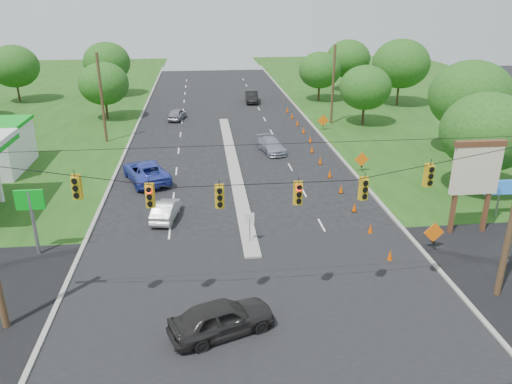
{
  "coord_description": "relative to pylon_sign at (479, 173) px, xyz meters",
  "views": [
    {
      "loc": [
        -2.65,
        -21.22,
        14.39
      ],
      "look_at": [
        0.55,
        7.5,
        2.8
      ],
      "focal_mm": 35.0,
      "sensor_mm": 36.0,
      "label": 1
    }
  ],
  "objects": [
    {
      "name": "tree_8",
      "position": [
        7.69,
        15.8,
        1.58
      ],
      "size": [
        7.56,
        7.56,
        8.82
      ],
      "color": "black",
      "rests_on": "ground"
    },
    {
      "name": "tree_5",
      "position": [
        -28.31,
        33.8,
        0.34
      ],
      "size": [
        5.88,
        5.88,
        6.86
      ],
      "color": "black",
      "rests_on": "ground"
    },
    {
      "name": "silver_car_oncoming",
      "position": [
        -19.9,
        32.82,
        -3.32
      ],
      "size": [
        2.47,
        4.24,
        1.36
      ],
      "primitive_type": "imported",
      "rotation": [
        0.0,
        0.0,
        2.91
      ],
      "color": "gray",
      "rests_on": "ground"
    },
    {
      "name": "tree_12",
      "position": [
        -0.31,
        41.8,
        0.34
      ],
      "size": [
        5.88,
        5.88,
        6.86
      ],
      "color": "black",
      "rests_on": "ground"
    },
    {
      "name": "curb_right",
      "position": [
        -4.21,
        23.8,
        -4.0
      ],
      "size": [
        0.25,
        110.0,
        0.16
      ],
      "primitive_type": "cube",
      "color": "gray",
      "rests_on": "ground"
    },
    {
      "name": "cone_2",
      "position": [
        -6.51,
        3.8,
        -3.65
      ],
      "size": [
        0.32,
        0.32,
        0.7
      ],
      "primitive_type": "cone",
      "color": "#D94600",
      "rests_on": "ground"
    },
    {
      "name": "median",
      "position": [
        -14.31,
        14.8,
        -4.0
      ],
      "size": [
        1.0,
        34.0,
        0.18
      ],
      "primitive_type": "cube",
      "color": "gray",
      "rests_on": "ground"
    },
    {
      "name": "silver_car_far",
      "position": [
        -10.37,
        18.44,
        -3.34
      ],
      "size": [
        2.71,
        4.85,
        1.33
      ],
      "primitive_type": "imported",
      "rotation": [
        0.0,
        0.0,
        0.19
      ],
      "color": "#898EA1",
      "rests_on": "ground"
    },
    {
      "name": "utility_pole_far_left",
      "position": [
        -26.81,
        23.8,
        0.5
      ],
      "size": [
        0.28,
        0.28,
        9.0
      ],
      "primitive_type": "cylinder",
      "color": "#422D1C",
      "rests_on": "ground"
    },
    {
      "name": "cone_11",
      "position": [
        -5.91,
        35.3,
        -3.65
      ],
      "size": [
        0.32,
        0.32,
        0.7
      ],
      "primitive_type": "cone",
      "color": "#D94600",
      "rests_on": "ground"
    },
    {
      "name": "black_sedan",
      "position": [
        -16.42,
        -8.72,
        -3.18
      ],
      "size": [
        5.2,
        3.5,
        1.64
      ],
      "primitive_type": "imported",
      "rotation": [
        0.0,
        0.0,
        1.93
      ],
      "color": "black",
      "rests_on": "ground"
    },
    {
      "name": "cone_1",
      "position": [
        -6.51,
        0.3,
        -3.65
      ],
      "size": [
        0.32,
        0.32,
        0.7
      ],
      "primitive_type": "cone",
      "color": "#D94600",
      "rests_on": "ground"
    },
    {
      "name": "cone_5",
      "position": [
        -6.51,
        14.3,
        -3.65
      ],
      "size": [
        0.32,
        0.32,
        0.7
      ],
      "primitive_type": "cone",
      "color": "#D94600",
      "rests_on": "ground"
    },
    {
      "name": "cross_street",
      "position": [
        -14.31,
        -6.2,
        -4.0
      ],
      "size": [
        160.0,
        14.0,
        0.02
      ],
      "primitive_type": "cube",
      "color": "black",
      "rests_on": "ground"
    },
    {
      "name": "ground",
      "position": [
        -14.31,
        -6.2,
        -4.0
      ],
      "size": [
        160.0,
        160.0,
        0.0
      ],
      "primitive_type": "plane",
      "color": "black",
      "rests_on": "ground"
    },
    {
      "name": "tree_4",
      "position": [
        -42.31,
        45.8,
        0.96
      ],
      "size": [
        6.72,
        6.72,
        7.84
      ],
      "color": "black",
      "rests_on": "ground"
    },
    {
      "name": "cone_10",
      "position": [
        -5.91,
        31.8,
        -3.65
      ],
      "size": [
        0.32,
        0.32,
        0.7
      ],
      "primitive_type": "cone",
      "color": "#D94600",
      "rests_on": "ground"
    },
    {
      "name": "tree_9",
      "position": [
        1.69,
        27.8,
        0.34
      ],
      "size": [
        5.88,
        5.88,
        6.86
      ],
      "color": "black",
      "rests_on": "ground"
    },
    {
      "name": "cone_6",
      "position": [
        -6.51,
        17.8,
        -3.65
      ],
      "size": [
        0.32,
        0.32,
        0.7
      ],
      "primitive_type": "cone",
      "color": "#D94600",
      "rests_on": "ground"
    },
    {
      "name": "curb_left",
      "position": [
        -24.41,
        23.8,
        -4.0
      ],
      "size": [
        0.25,
        110.0,
        0.16
      ],
      "primitive_type": "cube",
      "color": "gray",
      "rests_on": "ground"
    },
    {
      "name": "cone_3",
      "position": [
        -6.51,
        7.3,
        -3.65
      ],
      "size": [
        0.32,
        0.32,
        0.7
      ],
      "primitive_type": "cone",
      "color": "#D94600",
      "rests_on": "ground"
    },
    {
      "name": "dark_car_receding",
      "position": [
        -9.85,
        42.06,
        -3.21
      ],
      "size": [
        1.9,
        4.9,
        1.59
      ],
      "primitive_type": "imported",
      "rotation": [
        0.0,
        0.0,
        -0.05
      ],
      "color": "black",
      "rests_on": "ground"
    },
    {
      "name": "median_sign",
      "position": [
        -14.31,
        -0.2,
        -2.54
      ],
      "size": [
        0.55,
        0.06,
        2.05
      ],
      "color": "gray",
      "rests_on": "ground"
    },
    {
      "name": "pylon_sign",
      "position": [
        0.0,
        0.0,
        0.0
      ],
      "size": [
        5.9,
        2.3,
        6.12
      ],
      "color": "#59331E",
      "rests_on": "ground"
    },
    {
      "name": "cone_0",
      "position": [
        -6.51,
        -3.2,
        -3.65
      ],
      "size": [
        0.32,
        0.32,
        0.7
      ],
      "primitive_type": "cone",
      "color": "#D94600",
      "rests_on": "ground"
    },
    {
      "name": "cone_8",
      "position": [
        -5.91,
        24.8,
        -3.65
      ],
      "size": [
        0.32,
        0.32,
        0.7
      ],
      "primitive_type": "cone",
      "color": "#D94600",
      "rests_on": "ground"
    },
    {
      "name": "cone_9",
      "position": [
        -5.91,
        28.3,
        -3.65
      ],
      "size": [
        0.32,
        0.32,
        0.7
      ],
      "primitive_type": "cone",
      "color": "#D94600",
      "rests_on": "ground"
    },
    {
      "name": "work_sign_2",
      "position": [
        -3.51,
        25.8,
        -2.91
      ],
      "size": [
        1.27,
        0.58,
        1.37
      ],
      "color": "black",
      "rests_on": "ground"
    },
    {
      "name": "signal_span",
      "position": [
        -14.37,
        -7.2,
        0.97
      ],
      "size": [
        25.6,
        0.32,
        9.0
      ],
      "color": "#422D1C",
      "rests_on": "ground"
    },
    {
      "name": "tree_10",
      "position": [
        9.69,
        37.8,
        1.58
      ],
      "size": [
        7.56,
        7.56,
        8.82
      ],
      "color": "black",
      "rests_on": "ground"
    },
    {
      "name": "tree_6",
      "position": [
        -30.31,
        48.8,
        0.96
      ],
      "size": [
        6.72,
        6.72,
        7.84
      ],
      "color": "black",
      "rests_on": "ground"
    },
    {
      "name": "work_sign_1",
      "position": [
        -3.51,
        11.8,
        -2.91
      ],
      "size": [
        1.27,
        0.58,
        1.37
      ],
      "color": "black",
      "rests_on": "ground"
    },
    {
      "name": "tree_11",
      "position": [
        5.69,
        48.8,
        0.96
      ],
      "size": [
        6.72,
        6.72,
        7.84
      ],
      "color": "black",
      "rests_on": "ground"
    },
    {
      "name": "cone_7",
      "position": [
        -5.91,
        21.3,
        -3.65
      ],
      "size": [
        0.32,
        0.32,
        0.7
      ],
      "primitive_type": "cone",
      "color": "#D94600",
      "rests_on": "ground"
    },
    {
      "name": "white_sedan",
      "position": [
        -19.64,
        4.08,
        -3.36
      ],
      "size": [
        2.0,
        4.06,
        1.28
      ],
      "primitive_type": "imported",
      "rotation": [
        0.0,
        0.0,
        2.97
      ],
      "color": "#BABABA",
      "rests_on": "ground"
    },
    {
      "name": "utility_pole_far_right",
      "position": [
        -1.81,
        28.8,
        0.5
      ],
      "size": [
        0.28,
        0.28,
        9.0
      ],
      "primitive_type": "cylinder",
      "color": "#422D1C",
      "rests_on": "ground"
    },
    {
      "name": "tree_7",
      "position": [
        3.69,
        5.8,
        0.96
      ],
      "size": [
        6.72,
        6.72,
        7.84
      ],
      "color": "black",
      "rests_on": "ground"
    },
    {
      "name": "work_sign_0",
      "position": [
        -3.51,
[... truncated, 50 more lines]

